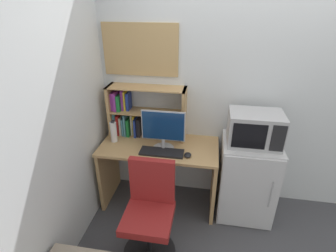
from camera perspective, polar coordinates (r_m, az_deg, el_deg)
wall_back at (r=2.86m, az=26.66°, el=6.47°), size 6.40×0.04×2.60m
desk at (r=2.83m, az=-1.91°, el=-8.37°), size 1.23×0.60×0.76m
hutch_bookshelf at (r=2.82m, az=-7.21°, el=3.12°), size 0.83×0.23×0.57m
monitor at (r=2.53m, az=-1.07°, el=-0.76°), size 0.44×0.22×0.42m
keyboard at (r=2.57m, az=-1.40°, el=-5.85°), size 0.44×0.16×0.02m
computer_mouse at (r=2.52m, az=4.40°, el=-6.44°), size 0.07×0.09×0.03m
water_bottle at (r=2.79m, az=-12.00°, el=-1.24°), size 0.07×0.07×0.25m
mini_fridge at (r=2.88m, az=16.99°, el=-11.18°), size 0.56×0.53×0.87m
microwave at (r=2.58m, az=18.71°, el=-0.52°), size 0.50×0.35×0.32m
desk_chair at (r=2.42m, az=-4.06°, el=-19.50°), size 0.48×0.48×0.93m
wall_corkboard at (r=2.70m, az=-6.17°, el=16.47°), size 0.77×0.02×0.52m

